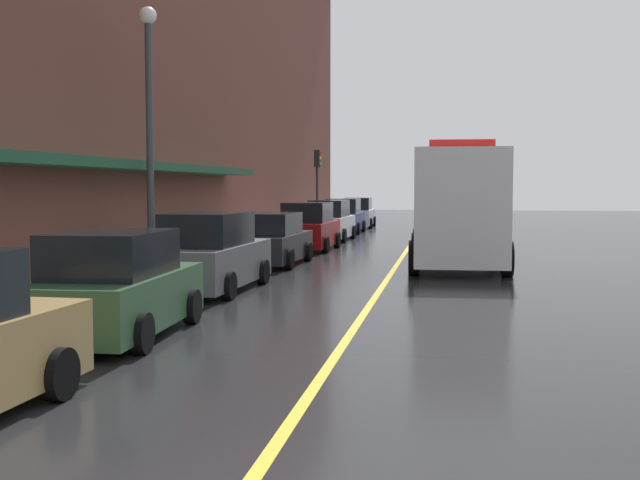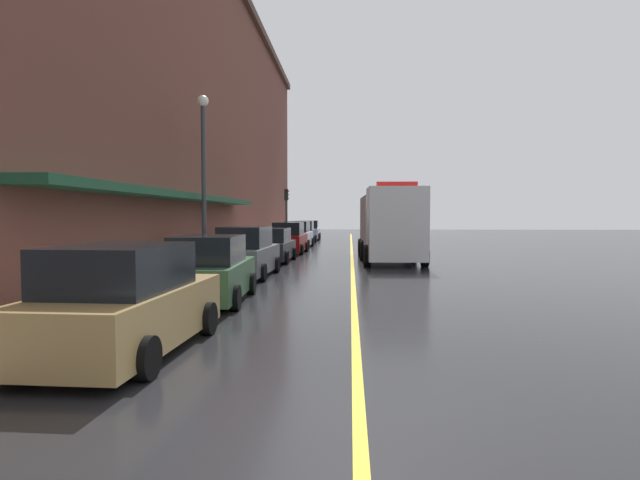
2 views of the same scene
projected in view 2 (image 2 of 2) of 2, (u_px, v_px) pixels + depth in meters
ground_plane at (352, 256)px, 30.75m from camera, size 112.00×112.00×0.00m
sidewalk_left at (246, 254)px, 31.09m from camera, size 2.40×70.00×0.15m
lane_center_stripe at (352, 255)px, 30.75m from camera, size 0.16×70.00×0.01m
brick_building_left at (123, 103)px, 30.07m from camera, size 12.30×64.00×17.41m
parked_car_0 at (125, 303)px, 8.96m from camera, size 2.26×4.71×1.85m
parked_car_1 at (210, 271)px, 14.30m from camera, size 2.17×4.43×1.80m
parked_car_2 at (247, 253)px, 20.22m from camera, size 2.10×4.82×1.91m
parked_car_3 at (272, 246)px, 26.67m from camera, size 2.13×4.62×1.69m
parked_car_4 at (289, 239)px, 32.64m from camera, size 2.16×4.33×1.90m
parked_car_5 at (298, 235)px, 38.29m from camera, size 2.09×4.45×1.90m
parked_car_6 at (303, 233)px, 44.29m from camera, size 2.10×4.18×1.87m
parked_car_7 at (310, 231)px, 50.28m from camera, size 2.01×4.48×1.83m
box_truck at (389, 225)px, 27.18m from camera, size 3.11×8.95×3.84m
parking_meter_0 at (53, 288)px, 9.36m from camera, size 0.14×0.18×1.33m
parking_meter_1 at (192, 254)px, 17.57m from camera, size 0.14×0.18×1.33m
parking_meter_2 at (257, 238)px, 29.81m from camera, size 0.14×0.18×1.33m
street_lamp_left at (204, 163)px, 21.15m from camera, size 0.44×0.44×6.94m
traffic_light_near at (286, 205)px, 43.20m from camera, size 0.38×0.36×4.30m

